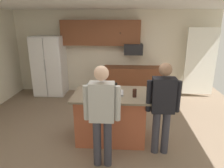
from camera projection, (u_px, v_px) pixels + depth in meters
floor at (107, 134)px, 4.34m from camera, size 7.04×7.04×0.00m
ceiling at (105, 2)px, 3.56m from camera, size 7.04×7.04×0.00m
back_wall at (114, 52)px, 6.62m from camera, size 6.40×0.10×2.60m
french_door_window_panel at (200, 62)px, 6.14m from camera, size 0.90×0.06×2.00m
cabinet_run_upper at (101, 33)px, 6.26m from camera, size 2.40×0.38×0.75m
cabinet_run_lower at (132, 81)px, 6.53m from camera, size 1.80×0.63×0.90m
refrigerator at (50, 66)px, 6.45m from camera, size 0.92×0.76×1.84m
microwave_over_range at (133, 49)px, 6.25m from camera, size 0.56×0.40×0.32m
kitchen_island at (111, 116)px, 4.09m from camera, size 1.43×0.98×0.96m
person_guest_right at (102, 111)px, 3.15m from camera, size 0.57×0.22×1.68m
person_guest_left at (163, 104)px, 3.48m from camera, size 0.57×0.22×1.65m
tumbler_amber at (104, 86)px, 4.19m from camera, size 0.07×0.07×0.14m
mug_blue_stoneware at (89, 86)px, 4.22m from camera, size 0.13×0.09×0.09m
mug_ceramic_white at (109, 97)px, 3.62m from camera, size 0.13×0.09×0.10m
glass_short_whisky at (135, 93)px, 3.74m from camera, size 0.07×0.07×0.15m
glass_dark_ale at (116, 87)px, 4.09m from camera, size 0.07×0.07×0.16m
glass_stout_tall at (111, 86)px, 4.16m from camera, size 0.07×0.07×0.15m
glass_pilsner at (93, 88)px, 4.04m from camera, size 0.07×0.07×0.15m
serving_tray at (112, 93)px, 3.91m from camera, size 0.44×0.30×0.04m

